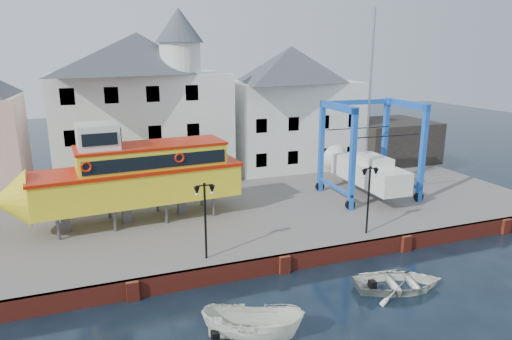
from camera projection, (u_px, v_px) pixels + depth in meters
name	position (u px, v px, depth m)	size (l,w,h in m)	color
ground	(284.00, 273.00, 24.87)	(140.00, 140.00, 0.00)	black
hardstanding	(225.00, 203.00, 34.72)	(44.00, 22.00, 1.00)	#645E5B
quay_wall	(283.00, 263.00, 24.84)	(44.00, 0.47, 1.00)	maroon
building_white_main	(142.00, 105.00, 38.05)	(14.00, 8.30, 14.00)	silver
building_white_right	(290.00, 107.00, 43.49)	(12.00, 8.00, 11.20)	silver
shed_dark	(388.00, 141.00, 45.98)	(8.00, 7.00, 4.00)	black
lamp_post_left	(205.00, 202.00, 23.55)	(1.12, 0.32, 4.20)	black
lamp_post_right	(369.00, 183.00, 26.95)	(1.12, 0.32, 4.20)	black
tour_boat	(125.00, 176.00, 28.77)	(15.17, 4.66, 6.51)	#59595E
travel_lift	(363.00, 164.00, 35.05)	(6.57, 9.16, 13.75)	#1943B8
motorboat_a	(252.00, 340.00, 19.08)	(1.62, 4.31, 1.66)	white
motorboat_b	(398.00, 289.00, 23.17)	(3.24, 4.54, 0.94)	white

